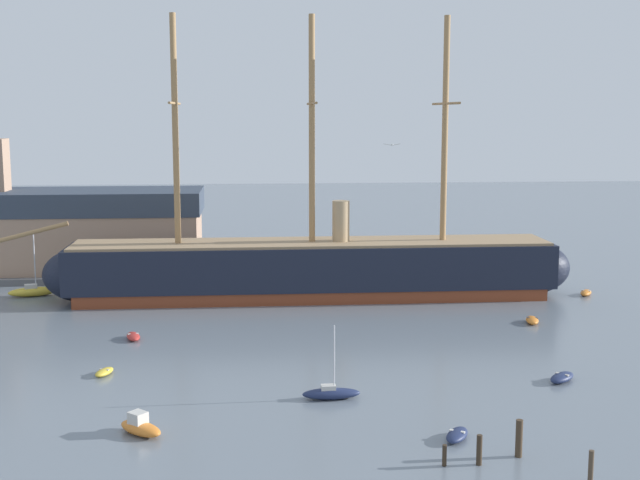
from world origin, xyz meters
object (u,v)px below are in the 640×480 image
object	(u,v)px
dinghy_alongside_bow	(133,336)
motorboat_distant_centre	(324,270)
dinghy_foreground_right	(457,435)
sailboat_near_centre	(331,393)
dinghy_mid_right	(562,377)
sailboat_far_left	(33,291)
dockside_warehouse_left	(32,233)
mooring_piling_right_pair	(591,467)
dinghy_far_right	(586,293)
mooring_piling_nearest	(519,438)
seagull_in_flight	(392,145)
motorboat_foreground_left	(140,427)
mooring_piling_left_pair	(479,450)
dinghy_mid_left	(104,372)
mooring_piling_midwater	(444,455)
dinghy_alongside_stern	(532,320)
tall_ship	(312,268)

from	to	relation	value
dinghy_alongside_bow	motorboat_distant_centre	distance (m)	35.17
dinghy_foreground_right	motorboat_distant_centre	distance (m)	54.53
sailboat_near_centre	dinghy_mid_right	bearing A→B (deg)	7.84
sailboat_far_left	dockside_warehouse_left	distance (m)	13.24
mooring_piling_right_pair	dinghy_far_right	bearing A→B (deg)	68.33
sailboat_near_centre	dinghy_alongside_bow	xyz separation A→B (m)	(-15.97, 17.02, -0.14)
mooring_piling_nearest	seagull_in_flight	world-z (taller)	seagull_in_flight
mooring_piling_nearest	mooring_piling_right_pair	distance (m)	4.75
motorboat_foreground_left	seagull_in_flight	distance (m)	24.05
motorboat_distant_centre	mooring_piling_left_pair	size ratio (longest dim) A/B	1.92
dinghy_foreground_right	mooring_piling_left_pair	distance (m)	3.86
sailboat_near_centre	dinghy_mid_left	bearing A→B (deg)	157.85
dinghy_mid_left	seagull_in_flight	bearing A→B (deg)	-23.66
motorboat_foreground_left	dinghy_foreground_right	size ratio (longest dim) A/B	1.22
dinghy_far_right	dockside_warehouse_left	world-z (taller)	dockside_warehouse_left
dockside_warehouse_left	dinghy_mid_left	bearing A→B (deg)	-69.57
seagull_in_flight	mooring_piling_midwater	bearing A→B (deg)	-80.46
dinghy_mid_right	sailboat_far_left	xyz separation A→B (m)	(-46.86, 33.70, 0.25)
dinghy_foreground_right	mooring_piling_left_pair	world-z (taller)	mooring_piling_left_pair
dinghy_alongside_stern	dinghy_mid_right	bearing A→B (deg)	-101.64
dinghy_alongside_stern	mooring_piling_midwater	xyz separation A→B (m)	(-15.81, -31.71, 0.31)
sailboat_near_centre	dinghy_alongside_bow	world-z (taller)	sailboat_near_centre
dinghy_mid_right	mooring_piling_right_pair	size ratio (longest dim) A/B	1.52
sailboat_far_left	dinghy_far_right	size ratio (longest dim) A/B	2.57
seagull_in_flight	dinghy_far_right	bearing A→B (deg)	50.87
dinghy_mid_left	seagull_in_flight	world-z (taller)	seagull_in_flight
motorboat_foreground_left	sailboat_near_centre	world-z (taller)	sailboat_near_centre
dinghy_mid_left	sailboat_far_left	xyz separation A→B (m)	(-12.46, 29.27, 0.32)
mooring_piling_left_pair	mooring_piling_nearest	bearing A→B (deg)	19.66
motorboat_foreground_left	seagull_in_flight	xyz separation A→B (m)	(16.26, 3.44, 17.37)
dinghy_alongside_stern	dinghy_far_right	xyz separation A→B (m)	(10.00, 11.72, -0.02)
dinghy_foreground_right	dinghy_alongside_bow	distance (m)	34.05
dinghy_alongside_bow	mooring_piling_right_pair	distance (m)	42.88
motorboat_distant_centre	mooring_piling_right_pair	distance (m)	61.85
mooring_piling_left_pair	seagull_in_flight	xyz separation A→B (m)	(-3.64, 9.74, 16.98)
mooring_piling_midwater	dinghy_mid_right	bearing A→B (deg)	49.44
motorboat_foreground_left	seagull_in_flight	bearing A→B (deg)	11.93
motorboat_distant_centre	seagull_in_flight	world-z (taller)	seagull_in_flight
dinghy_mid_right	dinghy_far_right	size ratio (longest dim) A/B	1.07
sailboat_near_centre	dinghy_mid_left	size ratio (longest dim) A/B	2.27
sailboat_near_centre	seagull_in_flight	bearing A→B (deg)	-30.04
dinghy_alongside_bow	dinghy_alongside_stern	size ratio (longest dim) A/B	0.97
dinghy_alongside_stern	seagull_in_flight	xyz separation A→B (m)	(-17.44, -22.01, 17.56)
dinghy_foreground_right	dinghy_mid_right	xyz separation A→B (m)	(10.56, 10.52, 0.02)
motorboat_foreground_left	sailboat_far_left	xyz separation A→B (m)	(-16.74, 41.71, 0.08)
dinghy_far_right	tall_ship	bearing A→B (deg)	177.58
sailboat_far_left	dockside_warehouse_left	world-z (taller)	dockside_warehouse_left
motorboat_foreground_left	tall_ship	bearing A→B (deg)	70.52
motorboat_foreground_left	seagull_in_flight	world-z (taller)	seagull_in_flight
motorboat_foreground_left	mooring_piling_left_pair	xyz separation A→B (m)	(19.90, -6.30, 0.39)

